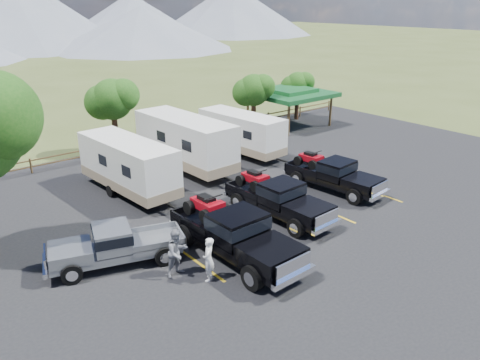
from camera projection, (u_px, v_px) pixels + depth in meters
ground at (350, 247)px, 20.61m from camera, size 320.00×320.00×0.00m
asphalt_lot at (301, 223)px, 22.77m from camera, size 44.00×34.00×0.04m
stall_lines at (286, 216)px, 23.49m from camera, size 12.12×5.50×0.01m
tree_ne_a at (253, 90)px, 36.95m from camera, size 3.11×2.92×4.76m
tree_ne_b at (297, 85)px, 41.33m from camera, size 2.77×2.59×4.27m
tree_north at (112, 100)px, 31.78m from camera, size 3.46×3.24×5.25m
rail_fence at (169, 137)px, 34.94m from camera, size 36.12×0.12×1.00m
pavilion at (289, 93)px, 39.56m from camera, size 6.20×6.20×3.22m
rig_left at (234, 232)px, 19.43m from camera, size 2.54×6.90×2.29m
rig_center at (277, 198)px, 23.11m from camera, size 2.39×6.26×2.06m
rig_right at (333, 174)px, 26.39m from camera, size 2.55×6.10×1.99m
trailer_left at (128, 166)px, 25.69m from camera, size 2.78×8.77×3.04m
trailer_center at (185, 143)px, 29.34m from camera, size 2.81×9.65×3.35m
trailer_right at (241, 133)px, 32.32m from camera, size 2.70×8.30×2.87m
pickup_silver at (116, 245)px, 18.93m from camera, size 5.86×3.37×1.67m
person_a at (209, 259)px, 17.82m from camera, size 0.77×0.76×1.79m
person_b at (177, 252)px, 18.13m from camera, size 1.04×0.85×1.96m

